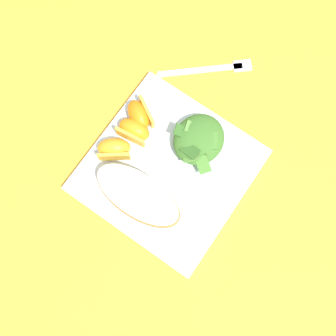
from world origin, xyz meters
TOP-DOWN VIEW (x-y plane):
  - ground at (0.00, 0.00)m, footprint 3.00×3.00m
  - white_plate at (0.00, 0.00)m, footprint 0.28×0.28m
  - cheesy_pizza_bread at (0.07, -0.01)m, footprint 0.08×0.17m
  - green_salad_pile at (-0.07, 0.02)m, footprint 0.10×0.10m
  - orange_wedge_front at (-0.05, -0.10)m, footprint 0.06×0.07m
  - orange_wedge_middle at (-0.02, -0.09)m, footprint 0.04×0.06m
  - orange_wedge_rear at (0.03, -0.10)m, footprint 0.06×0.07m
  - metal_fork at (-0.22, -0.05)m, footprint 0.14×0.15m

SIDE VIEW (x-z plane):
  - ground at x=0.00m, z-range 0.00..0.00m
  - metal_fork at x=-0.22m, z-range 0.00..0.01m
  - white_plate at x=0.00m, z-range 0.00..0.02m
  - cheesy_pizza_bread at x=0.07m, z-range 0.02..0.05m
  - orange_wedge_front at x=-0.05m, z-range 0.02..0.06m
  - orange_wedge_middle at x=-0.02m, z-range 0.02..0.06m
  - orange_wedge_rear at x=0.03m, z-range 0.02..0.06m
  - green_salad_pile at x=-0.07m, z-range 0.01..0.06m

